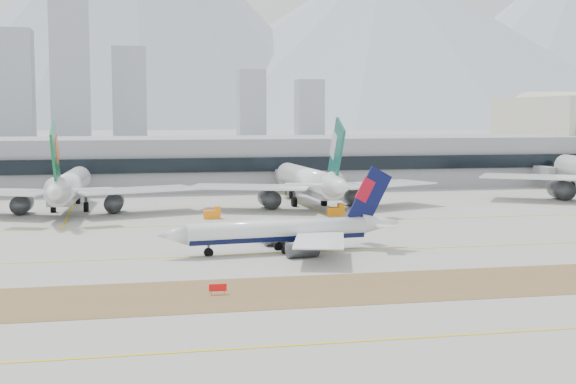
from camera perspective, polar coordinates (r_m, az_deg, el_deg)
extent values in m
plane|color=#9C9A92|center=(134.32, 2.74, -3.89)|extent=(3000.00, 3000.00, 0.00)
cube|color=brown|center=(104.23, 7.25, -6.69)|extent=(360.00, 18.00, 0.06)
cube|color=yellow|center=(129.55, 3.30, -4.23)|extent=(360.00, 0.45, 0.04)
cube|color=yellow|center=(83.50, 12.52, -9.87)|extent=(360.00, 0.45, 0.04)
cube|color=yellow|center=(163.18, 0.06, -2.19)|extent=(360.00, 0.45, 0.04)
cylinder|color=white|center=(128.15, -0.76, -2.73)|extent=(29.79, 6.46, 3.24)
cube|color=black|center=(128.28, -0.76, -3.13)|extent=(29.14, 5.91, 1.46)
cone|color=white|center=(124.14, -8.31, -3.06)|extent=(4.85, 3.71, 3.24)
cone|color=white|center=(134.59, 6.61, -2.20)|extent=(6.89, 3.94, 3.24)
cube|color=white|center=(137.83, -0.37, -2.35)|extent=(14.00, 17.52, 0.19)
cube|color=white|center=(137.86, 5.41, -1.90)|extent=(4.49, 5.32, 0.13)
cylinder|color=#3F4247|center=(134.77, -0.65, -3.30)|extent=(5.17, 2.95, 2.43)
cube|color=#3F4247|center=(134.62, -0.65, -2.89)|extent=(2.07, 0.47, 1.13)
cube|color=white|center=(121.06, 2.25, -3.46)|extent=(11.36, 17.34, 0.19)
cube|color=white|center=(130.26, 6.90, -2.35)|extent=(3.74, 5.02, 0.13)
cylinder|color=#3F4247|center=(123.56, 1.03, -4.11)|extent=(5.17, 2.95, 2.43)
cube|color=#3F4247|center=(123.40, 1.03, -3.67)|extent=(2.07, 0.47, 1.13)
cube|color=#0A0E3E|center=(133.21, 5.83, -0.31)|extent=(7.98, 1.16, 10.14)
cube|color=#AD0B21|center=(132.77, 5.51, 0.15)|extent=(3.63, 0.75, 4.35)
cylinder|color=#3F4247|center=(125.67, -5.67, -4.12)|extent=(0.39, 0.39, 1.94)
cylinder|color=black|center=(125.73, -5.67, -4.30)|extent=(1.51, 0.72, 1.46)
cylinder|color=#3F4247|center=(126.82, -0.12, -4.01)|extent=(0.39, 0.39, 1.94)
cylinder|color=black|center=(126.89, -0.12, -4.19)|extent=(1.51, 0.72, 1.46)
cylinder|color=#3F4247|center=(130.77, -0.69, -3.71)|extent=(0.39, 0.39, 1.94)
cylinder|color=black|center=(130.84, -0.69, -3.89)|extent=(1.51, 0.72, 1.46)
cylinder|color=white|center=(188.23, -15.26, 0.51)|extent=(7.98, 42.27, 5.56)
cube|color=slate|center=(188.37, -15.25, 0.05)|extent=(7.10, 41.38, 2.50)
cone|color=white|center=(212.23, -14.52, 1.08)|extent=(5.92, 6.73, 5.56)
cone|color=white|center=(162.79, -16.29, -0.03)|extent=(6.09, 9.64, 5.56)
cube|color=white|center=(181.03, -10.75, 0.15)|extent=(29.19, 20.13, 0.33)
cube|color=white|center=(163.69, -13.70, 0.21)|extent=(8.56, 5.92, 0.22)
cylinder|color=#3F4247|center=(184.35, -12.26, -0.74)|extent=(4.57, 7.23, 4.17)
cube|color=#3F4247|center=(184.18, -12.27, -0.22)|extent=(0.59, 2.94, 1.95)
cube|color=white|center=(165.59, -18.69, 0.13)|extent=(8.73, 6.63, 0.22)
cylinder|color=#3F4247|center=(186.69, -18.40, -0.82)|extent=(4.57, 7.23, 4.17)
cube|color=#3F4247|center=(186.52, -18.41, -0.31)|extent=(0.59, 2.94, 1.95)
cube|color=#0C5A31|center=(165.20, -16.22, 2.34)|extent=(1.17, 11.63, 14.91)
cube|color=#EB3F0D|center=(166.27, -16.18, 2.92)|extent=(0.91, 5.27, 6.38)
cylinder|color=#3F4247|center=(204.45, -14.72, -0.34)|extent=(0.67, 0.67, 3.33)
cylinder|color=black|center=(204.52, -14.71, -0.53)|extent=(1.12, 2.55, 2.50)
cylinder|color=#3F4247|center=(187.96, -16.36, -0.89)|extent=(0.67, 0.67, 3.33)
cylinder|color=black|center=(188.04, -16.35, -1.10)|extent=(1.12, 2.55, 2.50)
cylinder|color=#3F4247|center=(187.13, -14.16, -0.86)|extent=(0.67, 0.67, 3.33)
cylinder|color=black|center=(187.20, -14.16, -1.07)|extent=(1.12, 2.55, 2.50)
cylinder|color=white|center=(193.16, 1.43, 0.88)|extent=(6.75, 43.24, 5.70)
cube|color=slate|center=(193.29, 1.43, 0.42)|extent=(5.87, 42.36, 2.57)
cone|color=white|center=(217.20, -0.25, 1.40)|extent=(5.86, 6.72, 5.70)
cone|color=white|center=(167.85, 3.73, 0.40)|extent=(5.93, 9.72, 5.70)
cube|color=white|center=(191.77, 6.36, 0.56)|extent=(30.11, 22.38, 0.34)
cube|color=white|center=(171.83, 5.92, 0.65)|extent=(8.92, 6.61, 0.23)
cylinder|color=#3F4247|center=(193.09, 4.63, -0.33)|extent=(4.45, 7.29, 4.28)
cube|color=#3F4247|center=(192.93, 4.64, 0.18)|extent=(0.50, 3.00, 2.00)
cube|color=white|center=(183.69, -2.72, 0.36)|extent=(30.04, 21.38, 0.34)
cube|color=white|center=(167.52, 1.12, 0.55)|extent=(8.85, 6.30, 0.23)
cylinder|color=#3F4247|center=(187.79, -1.33, -0.48)|extent=(4.45, 7.29, 4.28)
cube|color=#3F4247|center=(187.61, -1.34, 0.04)|extent=(0.50, 3.00, 2.00)
cube|color=#13544A|center=(170.24, 3.44, 2.76)|extent=(0.80, 11.93, 15.30)
cube|color=#B0B2BA|center=(171.31, 3.33, 3.34)|extent=(0.76, 5.39, 6.55)
cylinder|color=#3F4247|center=(209.38, 0.28, -0.01)|extent=(0.68, 0.68, 3.42)
cylinder|color=black|center=(209.45, 0.28, -0.20)|extent=(1.06, 2.59, 2.57)
cylinder|color=#3F4247|center=(191.52, 0.44, -0.53)|extent=(0.68, 0.68, 3.42)
cylinder|color=black|center=(191.59, 0.44, -0.74)|extent=(1.06, 2.59, 2.57)
cylinder|color=#3F4247|center=(193.41, 2.58, -0.48)|extent=(0.68, 0.68, 3.42)
cylinder|color=black|center=(193.49, 2.57, -0.69)|extent=(1.06, 2.59, 2.57)
cone|color=white|center=(252.76, 18.79, 1.87)|extent=(7.61, 8.41, 6.41)
cube|color=white|center=(214.04, 17.75, 1.02)|extent=(33.56, 28.29, 0.38)
cylinder|color=#3F4247|center=(219.32, 18.86, 0.17)|extent=(6.15, 8.79, 4.81)
cube|color=#3F4247|center=(219.16, 18.88, 0.67)|extent=(1.06, 3.40, 2.24)
cylinder|color=#3F4247|center=(244.27, 19.54, 0.52)|extent=(0.77, 0.77, 3.85)
cylinder|color=black|center=(244.33, 19.53, 0.33)|extent=(1.61, 3.04, 2.88)
cube|color=gray|center=(245.88, -4.08, 2.16)|extent=(280.00, 42.00, 15.00)
cube|color=black|center=(224.62, -3.33, 1.96)|extent=(280.00, 1.20, 4.00)
cube|color=beige|center=(299.94, 16.69, 3.82)|extent=(2.00, 57.00, 27.90)
cube|color=red|center=(99.10, -5.02, -6.79)|extent=(2.20, 0.15, 0.90)
cylinder|color=orange|center=(99.15, -5.47, -7.17)|extent=(0.10, 0.10, 0.50)
cylinder|color=orange|center=(99.34, -4.55, -7.14)|extent=(0.10, 0.10, 0.50)
cube|color=orange|center=(175.13, 3.41, -1.38)|extent=(3.50, 2.00, 1.80)
cube|color=orange|center=(175.31, 3.79, -0.98)|extent=(1.20, 1.80, 1.00)
cylinder|color=black|center=(174.11, 3.10, -1.60)|extent=(0.70, 0.30, 0.70)
cylinder|color=black|center=(175.65, 2.96, -1.54)|extent=(0.70, 0.30, 0.70)
cylinder|color=black|center=(174.75, 3.86, -1.58)|extent=(0.70, 0.30, 0.70)
cylinder|color=black|center=(176.28, 3.72, -1.52)|extent=(0.70, 0.30, 0.70)
cube|color=orange|center=(170.16, -5.44, -1.60)|extent=(3.50, 2.00, 1.80)
cube|color=orange|center=(170.16, -5.04, -1.19)|extent=(1.20, 1.80, 1.00)
cylinder|color=black|center=(169.31, -5.81, -1.83)|extent=(0.70, 0.30, 0.70)
cylinder|color=black|center=(170.89, -5.87, -1.76)|extent=(0.70, 0.30, 0.70)
cylinder|color=black|center=(169.58, -5.00, -1.81)|extent=(0.70, 0.30, 0.70)
cylinder|color=black|center=(171.16, -5.07, -1.74)|extent=(0.70, 0.30, 0.70)
cube|color=#9599A9|center=(587.72, -19.10, 7.02)|extent=(30.00, 27.00, 80.00)
cube|color=#9599A9|center=(579.89, -15.24, 8.64)|extent=(26.00, 23.40, 110.00)
cube|color=#9599A9|center=(593.32, -11.22, 6.72)|extent=(24.00, 21.60, 70.00)
cube|color=#9599A9|center=(606.24, -2.63, 6.08)|extent=(20.00, 18.00, 55.00)
cube|color=#9599A9|center=(615.15, 1.53, 5.75)|extent=(20.00, 18.00, 48.00)
cone|color=#9EA8B7|center=(1540.18, -10.91, 12.54)|extent=(900.00, 900.00, 470.00)
cone|color=#9EA8B7|center=(1608.40, 6.79, 10.37)|extent=(1120.00, 1120.00, 350.00)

